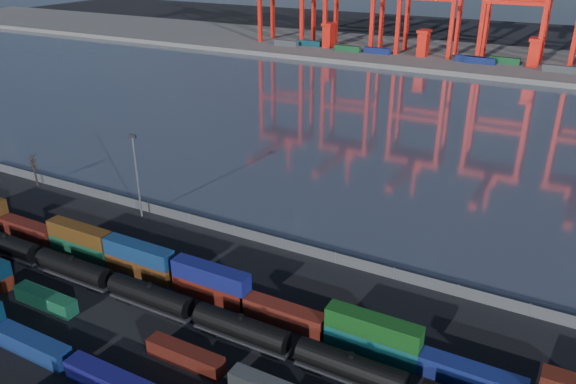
% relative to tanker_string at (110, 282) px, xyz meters
% --- Properties ---
extents(ground, '(700.00, 700.00, 0.00)m').
position_rel_tanker_string_xyz_m(ground, '(16.15, -3.83, -2.19)').
color(ground, black).
rests_on(ground, ground).
extents(harbor_water, '(700.00, 700.00, 0.00)m').
position_rel_tanker_string_xyz_m(harbor_water, '(16.15, 101.17, -2.18)').
color(harbor_water, '#343C4B').
rests_on(harbor_water, ground).
extents(far_quay, '(700.00, 70.00, 2.00)m').
position_rel_tanker_string_xyz_m(far_quay, '(16.15, 206.17, -1.19)').
color(far_quay, '#514F4C').
rests_on(far_quay, ground).
extents(container_row_south, '(139.63, 2.47, 5.26)m').
position_rel_tanker_string_xyz_m(container_row_south, '(3.10, -14.68, -0.12)').
color(container_row_south, '#404345').
rests_on(container_row_south, ground).
extents(container_row_mid, '(140.58, 2.21, 4.70)m').
position_rel_tanker_string_xyz_m(container_row_mid, '(3.72, -6.78, -0.80)').
color(container_row_mid, '#3B3E40').
rests_on(container_row_mid, ground).
extents(container_row_north, '(141.31, 2.56, 5.45)m').
position_rel_tanker_string_xyz_m(container_row_north, '(12.34, 6.40, 0.14)').
color(container_row_north, navy).
rests_on(container_row_north, ground).
extents(tanker_string, '(122.68, 3.05, 4.36)m').
position_rel_tanker_string_xyz_m(tanker_string, '(0.00, 0.00, 0.00)').
color(tanker_string, black).
rests_on(tanker_string, ground).
extents(waterfront_fence, '(160.12, 0.12, 2.20)m').
position_rel_tanker_string_xyz_m(waterfront_fence, '(16.15, 24.17, -1.18)').
color(waterfront_fence, '#595B5E').
rests_on(waterfront_fence, ground).
extents(bare_tree, '(1.79, 1.86, 7.27)m').
position_rel_tanker_string_xyz_m(bare_tree, '(-44.05, 22.80, 1.38)').
color(bare_tree, black).
rests_on(bare_tree, ground).
extents(yard_light_mast, '(1.60, 0.40, 16.60)m').
position_rel_tanker_string_xyz_m(yard_light_mast, '(-13.85, 22.17, 7.11)').
color(yard_light_mast, slate).
rests_on(yard_light_mast, ground).
extents(quay_containers, '(172.58, 10.99, 2.60)m').
position_rel_tanker_string_xyz_m(quay_containers, '(5.16, 191.63, 1.11)').
color(quay_containers, navy).
rests_on(quay_containers, far_quay).
extents(straddle_carriers, '(140.00, 7.00, 11.10)m').
position_rel_tanker_string_xyz_m(straddle_carriers, '(13.65, 196.17, 5.63)').
color(straddle_carriers, red).
rests_on(straddle_carriers, far_quay).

